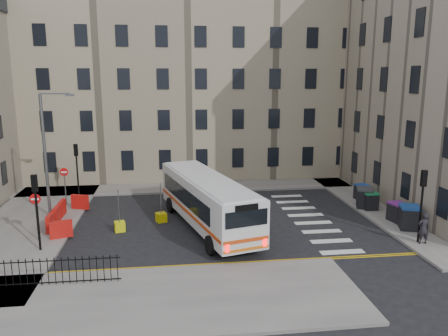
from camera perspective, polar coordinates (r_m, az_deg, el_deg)
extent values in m
plane|color=black|center=(28.90, 3.20, -6.71)|extent=(120.00, 120.00, 0.00)
cube|color=slate|center=(36.69, -8.53, -2.66)|extent=(36.00, 3.20, 0.15)
cube|color=slate|center=(35.17, 16.59, -3.67)|extent=(2.40, 26.00, 0.15)
cube|color=slate|center=(30.71, -24.00, -6.48)|extent=(6.00, 22.00, 0.15)
cube|color=slate|center=(19.33, -12.70, -16.63)|extent=(20.00, 6.00, 0.15)
cube|color=tan|center=(42.48, -10.06, 10.08)|extent=(38.00, 10.50, 16.00)
cylinder|color=black|center=(26.48, 24.27, -5.56)|extent=(0.12, 0.12, 3.20)
cube|color=black|center=(25.97, 24.65, -1.23)|extent=(0.28, 0.22, 0.90)
cylinder|color=black|center=(34.94, -18.57, -1.06)|extent=(0.12, 0.12, 3.20)
cube|color=black|center=(34.56, -18.79, 2.25)|extent=(0.28, 0.22, 0.90)
cylinder|color=black|center=(25.08, -23.13, -6.40)|extent=(0.12, 0.12, 3.20)
cube|color=black|center=(24.55, -23.52, -1.85)|extent=(0.28, 0.22, 0.90)
cylinder|color=#595B5E|center=(30.41, -22.32, 1.42)|extent=(0.20, 0.20, 8.00)
cube|color=#595B5E|center=(30.01, -22.93, 9.08)|extent=(0.50, 0.22, 0.14)
cylinder|color=#595B5E|center=(33.23, -20.02, -2.52)|extent=(0.08, 0.08, 2.40)
cube|color=red|center=(32.91, -20.20, 0.01)|extent=(0.60, 0.04, 0.60)
cylinder|color=#595B5E|center=(26.71, -23.24, -6.22)|extent=(0.08, 0.08, 2.40)
cube|color=red|center=(26.31, -23.51, -3.11)|extent=(0.60, 0.04, 0.60)
cube|color=red|center=(28.22, -21.72, -6.64)|extent=(0.25, 1.25, 1.00)
cube|color=red|center=(29.60, -21.01, -5.74)|extent=(0.25, 1.25, 1.00)
cube|color=red|center=(30.99, -20.37, -4.91)|extent=(0.25, 1.25, 1.00)
cube|color=red|center=(32.02, -18.29, -4.23)|extent=(1.26, 0.66, 1.00)
cube|color=red|center=(26.80, -20.52, -7.52)|extent=(1.26, 0.66, 1.00)
cube|color=black|center=(21.26, -24.10, -11.14)|extent=(7.80, 0.04, 0.04)
cube|color=black|center=(21.66, -23.87, -13.63)|extent=(7.80, 0.04, 0.04)
cube|color=silver|center=(26.87, -2.24, -4.08)|extent=(5.45, 11.71, 2.60)
cube|color=black|center=(26.90, -5.25, -3.65)|extent=(2.41, 8.85, 1.04)
cube|color=black|center=(27.74, -0.07, -3.12)|extent=(2.41, 8.85, 1.04)
cube|color=black|center=(32.08, -5.74, -1.01)|extent=(2.22, 0.65, 1.14)
cube|color=black|center=(21.67, 2.97, -6.62)|extent=(2.22, 0.65, 0.83)
cube|color=#C63F11|center=(26.65, -4.89, -5.65)|extent=(2.93, 10.85, 0.19)
cube|color=#C63F11|center=(27.51, 0.35, -5.05)|extent=(2.93, 10.85, 0.19)
cube|color=#FF0C0C|center=(21.75, 0.42, -10.47)|extent=(0.23, 0.11, 0.42)
cube|color=#FF0C0C|center=(22.58, 5.36, -9.67)|extent=(0.23, 0.11, 0.42)
cylinder|color=black|center=(30.39, -7.02, -4.82)|extent=(0.55, 1.08, 1.04)
cylinder|color=black|center=(31.13, -2.40, -4.33)|extent=(0.55, 1.08, 1.04)
cylinder|color=black|center=(23.27, -1.80, -10.04)|extent=(0.55, 1.08, 1.04)
cylinder|color=black|center=(24.23, 4.04, -9.16)|extent=(0.55, 1.08, 1.04)
cube|color=black|center=(28.81, 23.02, -6.07)|extent=(1.41, 1.52, 1.30)
cube|color=navy|center=(28.61, 23.14, -4.70)|extent=(1.48, 1.59, 0.14)
cube|color=black|center=(30.01, 21.72, -5.46)|extent=(1.11, 1.22, 1.09)
cube|color=#692078|center=(29.84, 21.81, -4.35)|extent=(1.16, 1.27, 0.11)
cube|color=black|center=(32.04, 18.46, -4.14)|extent=(0.92, 1.06, 1.10)
cube|color=#1A7540|center=(31.89, 18.54, -3.09)|extent=(0.97, 1.11, 0.11)
cube|color=black|center=(32.28, 17.89, -3.83)|extent=(1.39, 1.49, 1.26)
cube|color=#323234|center=(32.10, 17.97, -2.63)|extent=(1.46, 1.56, 0.13)
cube|color=black|center=(34.33, 17.53, -3.10)|extent=(0.93, 1.05, 1.02)
cube|color=navy|center=(34.19, 17.59, -2.19)|extent=(0.98, 1.10, 0.11)
imported|color=black|center=(26.55, 24.61, -7.17)|extent=(0.65, 0.43, 1.77)
cube|color=#CCB80B|center=(28.59, -8.20, -6.39)|extent=(0.78, 0.78, 0.60)
cube|color=#D5D50C|center=(27.39, -13.46, -7.43)|extent=(0.72, 0.72, 0.60)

